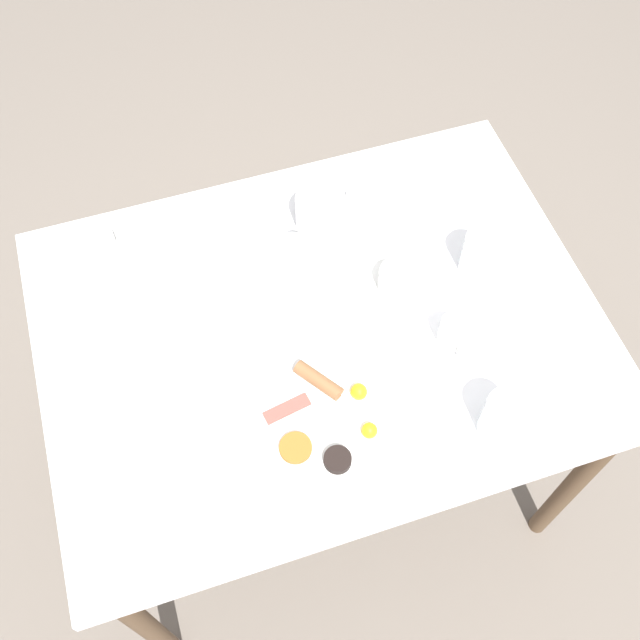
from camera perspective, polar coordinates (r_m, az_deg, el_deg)
ground_plane at (r=2.16m, az=0.00°, el=-10.46°), size 8.00×8.00×0.00m
table at (r=1.55m, az=0.00°, el=-1.86°), size 0.83×1.10×0.75m
breakfast_plate at (r=1.38m, az=0.67°, el=-7.69°), size 0.30×0.30×0.04m
teapot_near at (r=1.58m, az=0.07°, el=8.26°), size 0.10×0.17×0.11m
teacup_with_saucer_left at (r=1.51m, az=5.95°, el=2.90°), size 0.15×0.15×0.06m
teacup_with_saucer_right at (r=1.62m, az=-16.56°, el=5.27°), size 0.15×0.15×0.06m
water_glass_tall at (r=1.45m, az=-10.72°, el=-0.01°), size 0.08×0.08×0.11m
water_glass_short at (r=1.55m, az=12.14°, el=4.92°), size 0.08×0.08×0.10m
wine_glass_spare at (r=1.38m, az=13.77°, el=-7.22°), size 0.08×0.08×0.10m
creamer_jug at (r=1.46m, az=10.09°, el=-0.98°), size 0.08×0.05×0.07m
napkin_folded at (r=1.38m, az=-13.25°, el=-11.86°), size 0.16×0.13×0.01m
fork_by_plate at (r=1.47m, az=-15.46°, el=-4.87°), size 0.17×0.10×0.00m
knife_by_plate at (r=1.70m, az=10.01°, el=9.59°), size 0.15×0.16×0.00m
spoon_for_tea at (r=1.61m, az=-9.42°, el=5.77°), size 0.02×0.17×0.00m
fork_spare at (r=1.54m, az=15.70°, el=-0.07°), size 0.10×0.15×0.00m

